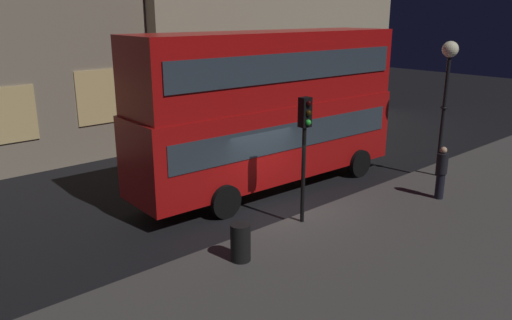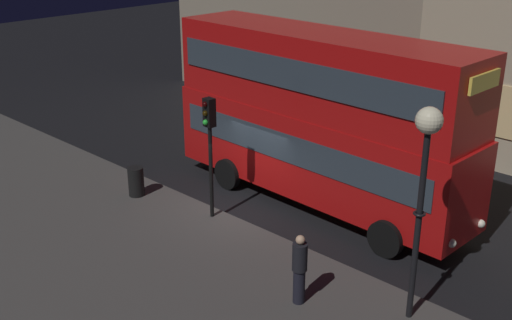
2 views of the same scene
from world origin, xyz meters
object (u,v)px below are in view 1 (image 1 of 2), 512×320
at_px(street_lamp, 448,72).
at_px(pedestrian, 441,172).
at_px(traffic_light_far_side, 378,76).
at_px(double_decker_bus, 270,104).
at_px(traffic_light_near_kerb, 305,134).
at_px(litter_bin, 241,242).

height_order(street_lamp, pedestrian, street_lamp).
bearing_deg(pedestrian, traffic_light_far_side, -54.71).
relative_size(double_decker_bus, traffic_light_near_kerb, 2.84).
bearing_deg(double_decker_bus, street_lamp, -30.38).
bearing_deg(litter_bin, pedestrian, -7.71).
distance_m(street_lamp, pedestrian, 3.99).
xyz_separation_m(traffic_light_near_kerb, street_lamp, (7.12, -0.38, 1.25)).
bearing_deg(traffic_light_far_side, litter_bin, 7.92).
distance_m(double_decker_bus, street_lamp, 6.65).
height_order(double_decker_bus, litter_bin, double_decker_bus).
bearing_deg(traffic_light_far_side, traffic_light_near_kerb, 10.56).
bearing_deg(double_decker_bus, litter_bin, -138.02).
bearing_deg(litter_bin, traffic_light_far_side, 24.10).
bearing_deg(traffic_light_near_kerb, litter_bin, -163.43).
relative_size(traffic_light_near_kerb, pedestrian, 2.09).
height_order(traffic_light_near_kerb, street_lamp, street_lamp).
bearing_deg(litter_bin, street_lamp, 1.46).
bearing_deg(pedestrian, litter_bin, 70.28).
xyz_separation_m(traffic_light_far_side, litter_bin, (-15.01, -6.71, -2.31)).
distance_m(traffic_light_near_kerb, street_lamp, 7.24).
bearing_deg(traffic_light_near_kerb, double_decker_bus, 67.86).
height_order(traffic_light_far_side, pedestrian, traffic_light_far_side).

